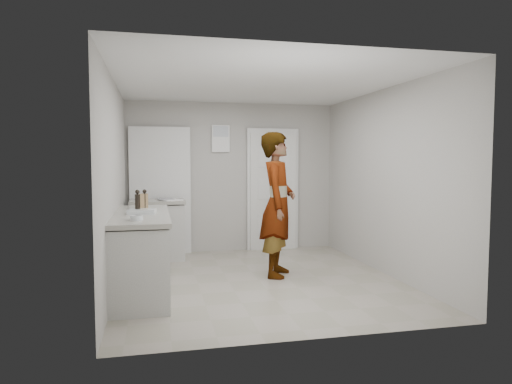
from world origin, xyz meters
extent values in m
plane|color=gray|center=(0.00, 0.00, 0.00)|extent=(4.00, 4.00, 0.00)
plane|color=#A4A19B|center=(0.00, 2.00, 1.25)|extent=(3.50, 0.00, 3.50)
plane|color=#A4A19B|center=(0.00, -2.00, 1.25)|extent=(3.50, 0.00, 3.50)
plane|color=#A4A19B|center=(-1.75, 0.00, 1.25)|extent=(0.00, 4.00, 4.00)
plane|color=#A4A19B|center=(1.75, 0.00, 1.25)|extent=(0.00, 4.00, 4.00)
plane|color=silver|center=(0.00, 0.00, 2.50)|extent=(4.00, 4.00, 0.00)
cube|color=silver|center=(0.70, 1.93, 1.00)|extent=(0.80, 0.05, 2.00)
cube|color=white|center=(0.70, 1.96, 1.03)|extent=(0.90, 0.04, 2.10)
sphere|color=tan|center=(1.03, 1.88, 0.95)|extent=(0.07, 0.07, 0.07)
cube|color=white|center=(-0.20, 1.97, 1.90)|extent=(0.30, 0.02, 0.45)
cube|color=black|center=(-1.20, 1.97, 1.02)|extent=(0.90, 0.05, 2.04)
cube|color=white|center=(-1.20, 1.94, 1.03)|extent=(0.98, 0.02, 2.10)
cube|color=silver|center=(-1.45, -0.20, 0.43)|extent=(0.60, 1.90, 0.86)
cube|color=black|center=(-1.45, -0.20, 0.04)|extent=(0.56, 1.86, 0.08)
cube|color=#ABA89D|center=(-1.45, -0.20, 0.90)|extent=(0.64, 1.96, 0.05)
cube|color=silver|center=(-1.25, 1.55, 0.43)|extent=(0.80, 0.55, 0.86)
cube|color=black|center=(-1.25, 1.55, 0.04)|extent=(0.75, 0.54, 0.08)
cube|color=#ABA89D|center=(-1.25, 1.55, 0.90)|extent=(0.84, 0.61, 0.05)
imported|color=silver|center=(0.30, 0.18, 0.96)|extent=(0.69, 0.82, 1.91)
cube|color=olive|center=(-1.43, 0.34, 1.02)|extent=(0.12, 0.07, 0.19)
cylinder|color=tan|center=(-1.40, 0.36, 0.96)|extent=(0.05, 0.05, 0.08)
cylinder|color=black|center=(-1.42, 0.35, 1.02)|extent=(0.06, 0.06, 0.19)
sphere|color=black|center=(-1.42, 0.35, 1.14)|extent=(0.05, 0.05, 0.05)
cylinder|color=black|center=(-1.48, -0.22, 1.04)|extent=(0.06, 0.06, 0.22)
sphere|color=black|center=(-1.48, -0.22, 1.18)|extent=(0.05, 0.05, 0.05)
cube|color=silver|center=(-1.43, -0.26, 0.95)|extent=(0.33, 0.26, 0.05)
cube|color=silver|center=(-1.43, -0.26, 0.95)|extent=(0.29, 0.22, 0.04)
cylinder|color=silver|center=(-1.47, -0.83, 0.95)|extent=(0.13, 0.13, 0.05)
sphere|color=white|center=(-1.49, -0.84, 0.95)|extent=(0.04, 0.04, 0.04)
sphere|color=white|center=(-1.45, -0.82, 0.95)|extent=(0.04, 0.04, 0.04)
cube|color=white|center=(-1.07, 1.51, 0.93)|extent=(0.41, 0.44, 0.01)
camera|label=1|loc=(-1.28, -5.63, 1.54)|focal=32.00mm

